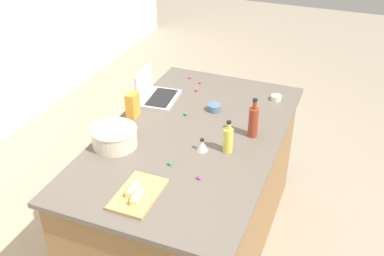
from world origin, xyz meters
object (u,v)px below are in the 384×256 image
cutting_board (138,194)px  kitchen_timer (202,145)px  ramekin_small (276,98)px  candy_bag (133,105)px  butter_stick_left (137,197)px  mixing_bowl_large (114,136)px  laptop (155,93)px  butter_stick_right (133,190)px  bottle_soy (253,121)px  ramekin_medium (214,108)px  bottle_oil (228,139)px

cutting_board → kitchen_timer: kitchen_timer is taller
ramekin_small → candy_bag: (-0.57, 0.82, 0.07)m
cutting_board → candy_bag: candy_bag is taller
cutting_board → butter_stick_left: butter_stick_left is taller
candy_bag → kitchen_timer: bearing=-109.6°
mixing_bowl_large → kitchen_timer: 0.51m
laptop → mixing_bowl_large: laptop is taller
butter_stick_right → candy_bag: bearing=28.1°
bottle_soy → ramekin_small: bearing=-3.7°
ramekin_small → cutting_board: bearing=161.7°
mixing_bowl_large → butter_stick_right: size_ratio=2.47×
bottle_soy → ramekin_medium: size_ratio=2.85×
butter_stick_right → mixing_bowl_large: bearing=41.0°
butter_stick_right → ramekin_small: 1.35m
bottle_oil → cutting_board: bottle_oil is taller
mixing_bowl_large → bottle_oil: size_ratio=1.35×
butter_stick_left → kitchen_timer: 0.56m
bottle_soy → butter_stick_right: size_ratio=2.30×
laptop → cutting_board: laptop is taller
kitchen_timer → mixing_bowl_large: bearing=106.1°
bottle_oil → butter_stick_right: (-0.55, 0.32, -0.04)m
mixing_bowl_large → bottle_soy: bottle_soy is taller
bottle_oil → candy_bag: size_ratio=1.19×
bottle_soy → candy_bag: bottle_soy is taller
laptop → butter_stick_left: laptop is taller
cutting_board → butter_stick_right: (-0.01, 0.02, 0.03)m
mixing_bowl_large → kitchen_timer: mixing_bowl_large is taller
kitchen_timer → candy_bag: candy_bag is taller
mixing_bowl_large → kitchen_timer: size_ratio=3.53×
bottle_oil → ramekin_medium: bottle_oil is taller
butter_stick_left → candy_bag: (0.75, 0.42, 0.05)m
ramekin_small → candy_bag: bearing=125.0°
butter_stick_right → ramekin_medium: bearing=-5.3°
ramekin_medium → butter_stick_left: bearing=177.4°
ramekin_small → ramekin_medium: (-0.30, 0.35, 0.00)m
bottle_oil → candy_bag: 0.71m
bottle_soy → butter_stick_right: 0.87m
laptop → kitchen_timer: 0.71m
bottle_soy → cutting_board: 0.86m
bottle_oil → bottle_soy: 0.23m
ramekin_medium → bottle_oil: bearing=-151.5°
laptop → bottle_soy: 0.79m
laptop → ramekin_medium: (-0.00, -0.44, -0.02)m
laptop → butter_stick_right: bearing=-160.3°
kitchen_timer → cutting_board: bearing=162.7°
butter_stick_right → ramekin_medium: (0.98, -0.09, -0.01)m
butter_stick_left → ramekin_small: 1.38m
ramekin_medium → mixing_bowl_large: bearing=146.5°
mixing_bowl_large → butter_stick_left: mixing_bowl_large is taller
candy_bag → cutting_board: bearing=-150.3°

